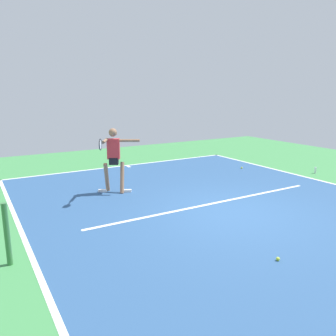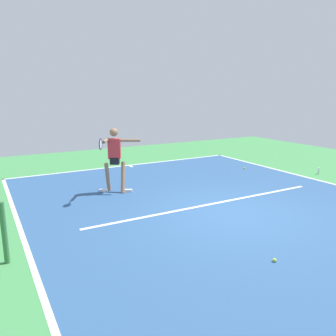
% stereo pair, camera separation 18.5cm
% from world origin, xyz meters
% --- Properties ---
extents(ground_plane, '(21.13, 21.13, 0.00)m').
position_xyz_m(ground_plane, '(0.00, 0.00, 0.00)').
color(ground_plane, '#428E4C').
extents(court_surface, '(9.04, 12.50, 0.00)m').
position_xyz_m(court_surface, '(0.00, 0.00, 0.00)').
color(court_surface, '#2D5484').
rests_on(court_surface, ground_plane).
extents(court_line_baseline_near, '(9.04, 0.10, 0.01)m').
position_xyz_m(court_line_baseline_near, '(0.00, -6.20, 0.00)').
color(court_line_baseline_near, white).
rests_on(court_line_baseline_near, ground_plane).
extents(court_line_sideline_right, '(0.10, 12.50, 0.01)m').
position_xyz_m(court_line_sideline_right, '(4.47, 0.00, 0.00)').
color(court_line_sideline_right, white).
rests_on(court_line_sideline_right, ground_plane).
extents(court_line_service, '(6.78, 0.10, 0.01)m').
position_xyz_m(court_line_service, '(0.00, -0.79, 0.00)').
color(court_line_service, white).
rests_on(court_line_service, ground_plane).
extents(court_line_centre_mark, '(0.10, 0.30, 0.01)m').
position_xyz_m(court_line_centre_mark, '(0.00, -6.00, 0.00)').
color(court_line_centre_mark, white).
rests_on(court_line_centre_mark, ground_plane).
extents(net_post, '(0.09, 0.09, 1.07)m').
position_xyz_m(net_post, '(4.82, 0.00, 0.54)').
color(net_post, '#38753D').
rests_on(net_post, ground_plane).
extents(tennis_player, '(1.36, 1.14, 1.85)m').
position_xyz_m(tennis_player, '(1.76, -3.02, 1.07)').
color(tennis_player, '#9E7051').
rests_on(tennis_player, ground_plane).
extents(tennis_ball_centre_court, '(0.07, 0.07, 0.07)m').
position_xyz_m(tennis_ball_centre_court, '(-3.50, -3.47, 0.03)').
color(tennis_ball_centre_court, yellow).
rests_on(tennis_ball_centre_court, ground_plane).
extents(tennis_ball_near_service_line, '(0.07, 0.07, 0.07)m').
position_xyz_m(tennis_ball_near_service_line, '(0.89, 2.18, 0.03)').
color(tennis_ball_near_service_line, '#C6E53D').
rests_on(tennis_ball_near_service_line, ground_plane).
extents(water_bottle, '(0.07, 0.07, 0.22)m').
position_xyz_m(water_bottle, '(-5.23, -1.59, 0.11)').
color(water_bottle, white).
rests_on(water_bottle, ground_plane).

